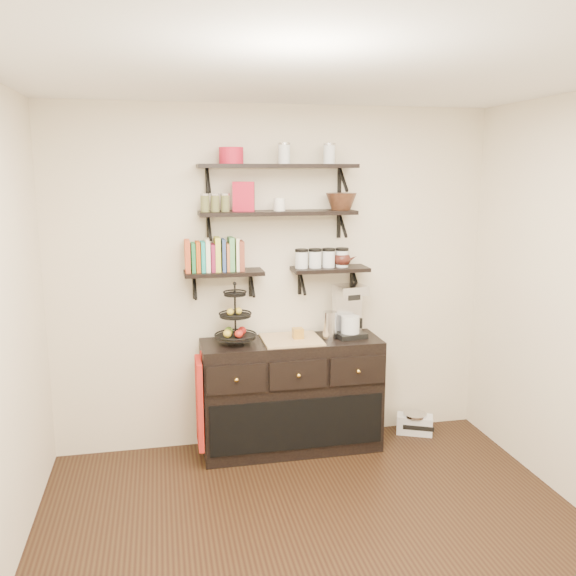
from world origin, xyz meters
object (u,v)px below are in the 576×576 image
at_px(coffee_maker, 349,312).
at_px(fruit_stand, 236,324).
at_px(radio, 415,423).
at_px(sideboard, 291,395).

bearing_deg(coffee_maker, fruit_stand, 171.79).
xyz_separation_m(coffee_maker, radio, (0.62, 0.03, -1.01)).
relative_size(sideboard, fruit_stand, 3.05).
relative_size(fruit_stand, radio, 1.39).
xyz_separation_m(sideboard, fruit_stand, (-0.43, 0.00, 0.61)).
xyz_separation_m(sideboard, coffee_maker, (0.47, 0.03, 0.65)).
relative_size(sideboard, coffee_maker, 3.34).
relative_size(sideboard, radio, 4.23).
height_order(sideboard, fruit_stand, fruit_stand).
bearing_deg(radio, sideboard, -152.58).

